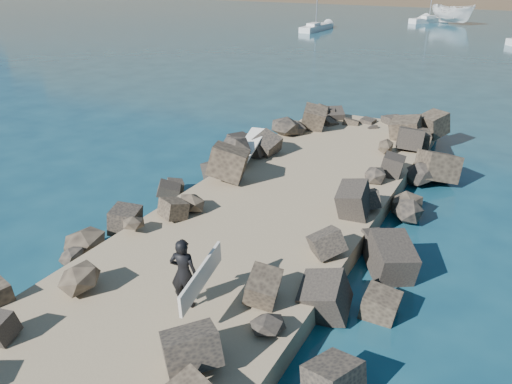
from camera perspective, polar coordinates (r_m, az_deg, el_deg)
ground at (r=15.46m, az=1.76°, el=-3.70°), size 800.00×800.00×0.00m
jetty at (r=13.78m, az=-1.98°, el=-6.07°), size 6.00×26.00×0.60m
riprap_left at (r=15.53m, az=-10.36°, el=-1.92°), size 2.60×22.00×1.00m
riprap_right at (r=13.08m, az=10.28°, el=-7.31°), size 2.60×22.00×1.00m
surfboard_resting at (r=18.81m, az=-0.77°, el=5.06°), size 1.04×2.58×0.08m
boat_imported at (r=75.86m, az=21.54°, el=18.43°), size 7.11×5.76×2.62m
surfer_with_board at (r=10.69m, az=-8.00°, el=-9.23°), size 0.99×1.99×1.62m
sailboat_b at (r=76.61m, az=19.14°, el=18.07°), size 4.52×6.14×7.74m
sailboat_a at (r=64.08m, az=6.83°, el=18.15°), size 1.70×6.61×7.97m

